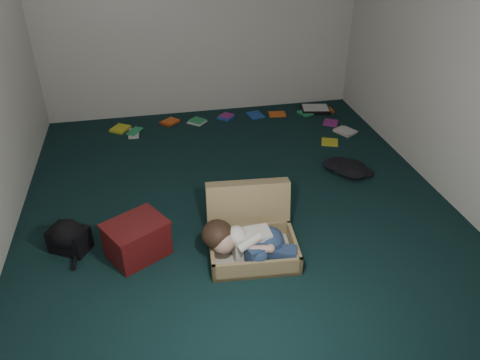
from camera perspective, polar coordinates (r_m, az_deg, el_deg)
name	(u,v)px	position (r m, az deg, el deg)	size (l,w,h in m)	color
floor	(237,203)	(4.48, -0.39, -2.81)	(4.50, 4.50, 0.00)	black
wall_back	(200,11)	(6.04, -4.94, 19.81)	(4.50, 4.50, 0.00)	silver
wall_front	(344,248)	(1.99, 12.57, -8.05)	(4.50, 4.50, 0.00)	silver
wall_right	(457,56)	(4.70, 24.97, 13.54)	(4.50, 4.50, 0.00)	silver
suitcase	(251,232)	(3.88, 1.34, -6.35)	(0.76, 0.74, 0.51)	#978053
person	(248,242)	(3.71, 0.99, -7.56)	(0.75, 0.41, 0.32)	white
maroon_bin	(137,239)	(3.88, -12.46, -7.05)	(0.58, 0.55, 0.32)	#511011
backpack	(69,238)	(4.12, -20.09, -6.71)	(0.38, 0.30, 0.23)	black
clothing_pile	(353,166)	(5.09, 13.65, 1.66)	(0.41, 0.34, 0.13)	black
paper_tray	(315,109)	(6.48, 9.17, 8.52)	(0.42, 0.35, 0.05)	black
book_scatter	(252,122)	(6.05, 1.49, 7.04)	(2.95, 1.19, 0.02)	yellow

